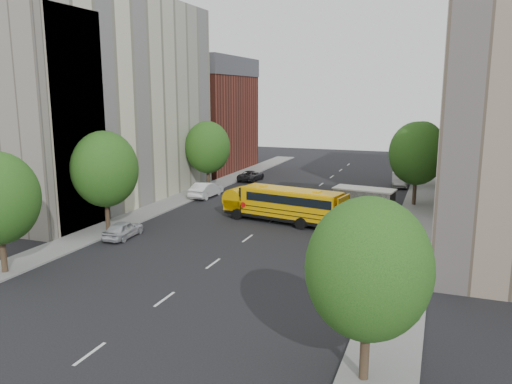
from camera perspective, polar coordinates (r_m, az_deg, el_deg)
The scene contains 21 objects.
ground at distance 39.29m, azimuth 0.10°, elevation -4.55°, with size 120.00×120.00×0.00m, color black.
sidewalk_left at distance 48.55m, azimuth -10.63°, elevation -1.61°, with size 3.00×80.00×0.12m, color slate.
sidewalk_right at distance 41.84m, azimuth 17.55°, elevation -4.02°, with size 3.00×80.00×0.12m, color slate.
lane_markings at distance 48.50m, azimuth 4.22°, elevation -1.52°, with size 0.15×64.00×0.01m, color silver.
building_left_cream at distance 51.87m, azimuth -16.72°, elevation 10.01°, with size 10.00×26.00×20.00m, color beige.
building_left_redbrick at distance 70.81m, azimuth -5.71°, elevation 7.78°, with size 10.00×15.00×13.00m, color maroon.
building_left_near at distance 43.98m, azimuth -24.91°, elevation 7.35°, with size 10.00×7.00×17.00m, color tan.
building_right_far at distance 55.67m, azimuth 25.75°, elevation 8.40°, with size 10.00×22.00×18.00m, color tan.
building_right_sidewall at distance 44.73m, azimuth 26.95°, elevation 7.87°, with size 10.10×0.30×18.00m, color brown.
street_tree_1 at distance 40.08m, azimuth -16.90°, elevation 2.52°, with size 5.12×5.12×7.90m.
street_tree_2 at distance 55.35m, azimuth -5.55°, elevation 5.10°, with size 4.99×4.99×7.71m.
street_tree_3 at distance 18.64m, azimuth 12.73°, elevation -8.58°, with size 4.61×4.61×7.11m.
street_tree_4 at distance 49.80m, azimuth 17.91°, elevation 4.22°, with size 5.25×5.25×8.10m.
street_tree_5 at distance 61.77m, azimuth 18.46°, elevation 5.10°, with size 4.86×4.86×7.51m.
school_bus at distance 41.78m, azimuth 3.09°, elevation -1.26°, with size 10.80×4.31×2.98m.
safari_truck at distance 43.85m, azimuth 11.67°, elevation -1.17°, with size 6.63×3.20×2.73m.
parked_car_0 at distance 38.77m, azimuth -14.94°, elevation -4.15°, with size 1.56×3.87×1.32m, color #B7B8BE.
parked_car_1 at distance 52.31m, azimuth -5.72°, elevation 0.28°, with size 1.69×4.85×1.60m, color silver.
parked_car_2 at distance 61.95m, azimuth -0.57°, elevation 1.89°, with size 2.11×4.57×1.27m, color black.
parked_car_3 at distance 30.50m, azimuth 12.76°, elevation -8.02°, with size 2.17×5.34×1.55m, color maroon.
parked_car_5 at distance 60.38m, azimuth 16.06°, elevation 1.35°, with size 1.67×4.78×1.58m, color gray.
Camera 1 is at (13.18, -35.44, 10.68)m, focal length 35.00 mm.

